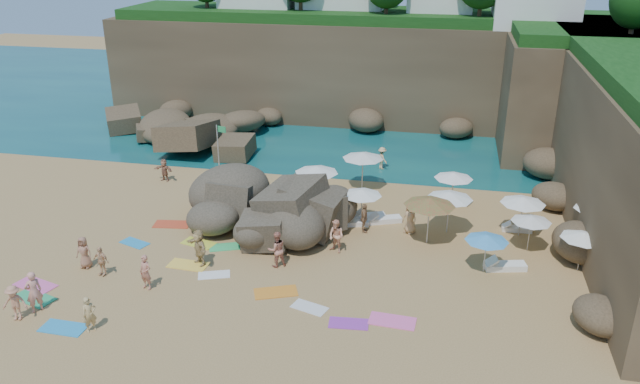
% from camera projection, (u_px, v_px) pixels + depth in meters
% --- Properties ---
extents(ground, '(120.00, 120.00, 0.00)m').
position_uv_depth(ground, '(269.00, 248.00, 31.25)').
color(ground, tan).
rests_on(ground, ground).
extents(seawater, '(120.00, 120.00, 0.00)m').
position_uv_depth(seawater, '(358.00, 101.00, 58.32)').
color(seawater, '#0C4751').
rests_on(seawater, ground).
extents(cliff_back, '(44.00, 8.00, 8.00)m').
position_uv_depth(cliff_back, '(374.00, 70.00, 51.88)').
color(cliff_back, brown).
rests_on(cliff_back, ground).
extents(cliff_corner, '(10.00, 12.00, 8.00)m').
position_uv_depth(cliff_corner, '(574.00, 93.00, 44.53)').
color(cliff_corner, brown).
rests_on(cliff_corner, ground).
extents(rock_promontory, '(12.00, 7.00, 2.00)m').
position_uv_depth(rock_promontory, '(189.00, 138.00, 47.78)').
color(rock_promontory, brown).
rests_on(rock_promontory, ground).
extents(marina_masts, '(3.10, 0.10, 6.00)m').
position_uv_depth(marina_masts, '(190.00, 62.00, 60.29)').
color(marina_masts, white).
rests_on(marina_masts, ground).
extents(rock_outcrop, '(8.57, 6.94, 3.11)m').
position_uv_depth(rock_outcrop, '(265.00, 225.00, 33.74)').
color(rock_outcrop, brown).
rests_on(rock_outcrop, ground).
extents(flag_pole, '(0.67, 0.21, 3.46)m').
position_uv_depth(flag_pole, '(219.00, 144.00, 39.57)').
color(flag_pole, silver).
rests_on(flag_pole, ground).
extents(parasol_0, '(2.16, 2.16, 2.04)m').
position_uv_depth(parasol_0, '(362.00, 192.00, 33.09)').
color(parasol_0, silver).
rests_on(parasol_0, ground).
extents(parasol_1, '(2.50, 2.50, 2.36)m').
position_uv_depth(parasol_1, '(363.00, 155.00, 37.65)').
color(parasol_1, silver).
rests_on(parasol_1, ground).
extents(parasol_2, '(2.20, 2.20, 2.08)m').
position_uv_depth(parasol_2, '(454.00, 176.00, 35.26)').
color(parasol_2, silver).
rests_on(parasol_2, ground).
extents(parasol_3, '(2.30, 2.30, 2.18)m').
position_uv_depth(parasol_3, '(523.00, 200.00, 31.80)').
color(parasol_3, silver).
rests_on(parasol_3, ground).
extents(parasol_4, '(2.47, 2.47, 2.34)m').
position_uv_depth(parasol_4, '(600.00, 206.00, 30.75)').
color(parasol_4, silver).
rests_on(parasol_4, ground).
extents(parasol_5, '(2.50, 2.50, 2.37)m').
position_uv_depth(parasol_5, '(316.00, 169.00, 35.42)').
color(parasol_5, silver).
rests_on(parasol_5, ground).
extents(parasol_6, '(2.61, 2.61, 2.47)m').
position_uv_depth(parasol_6, '(430.00, 202.00, 30.95)').
color(parasol_6, silver).
rests_on(parasol_6, ground).
extents(parasol_7, '(2.42, 2.42, 2.29)m').
position_uv_depth(parasol_7, '(450.00, 195.00, 32.13)').
color(parasol_7, silver).
rests_on(parasol_7, ground).
extents(parasol_8, '(1.96, 1.96, 1.86)m').
position_uv_depth(parasol_8, '(531.00, 219.00, 30.44)').
color(parasol_8, silver).
rests_on(parasol_8, ground).
extents(parasol_9, '(2.06, 2.06, 1.94)m').
position_uv_depth(parasol_9, '(291.00, 206.00, 31.66)').
color(parasol_9, silver).
rests_on(parasol_9, ground).
extents(parasol_10, '(2.01, 2.01, 1.90)m').
position_uv_depth(parasol_10, '(487.00, 238.00, 28.46)').
color(parasol_10, silver).
rests_on(parasol_10, ground).
extents(parasol_11, '(2.07, 2.07, 1.96)m').
position_uv_depth(parasol_11, '(584.00, 236.00, 28.57)').
color(parasol_11, silver).
rests_on(parasol_11, ground).
extents(lounger_0, '(1.63, 0.90, 0.24)m').
position_uv_depth(lounger_0, '(347.00, 223.00, 33.63)').
color(lounger_0, white).
rests_on(lounger_0, ground).
extents(lounger_1, '(1.58, 0.58, 0.24)m').
position_uv_depth(lounger_1, '(355.00, 222.00, 33.79)').
color(lounger_1, white).
rests_on(lounger_1, ground).
extents(lounger_2, '(1.84, 1.21, 0.27)m').
position_uv_depth(lounger_2, '(369.00, 216.00, 34.40)').
color(lounger_2, white).
rests_on(lounger_2, ground).
extents(lounger_3, '(1.93, 1.25, 0.28)m').
position_uv_depth(lounger_3, '(384.00, 220.00, 34.00)').
color(lounger_3, white).
rests_on(lounger_3, ground).
extents(lounger_4, '(1.57, 0.60, 0.24)m').
position_uv_depth(lounger_4, '(517.00, 229.00, 33.00)').
color(lounger_4, white).
rests_on(lounger_4, ground).
extents(lounger_5, '(2.02, 1.07, 0.30)m').
position_uv_depth(lounger_5, '(505.00, 266.00, 29.27)').
color(lounger_5, white).
rests_on(lounger_5, ground).
extents(towel_0, '(1.85, 0.95, 0.03)m').
position_uv_depth(towel_0, '(64.00, 328.00, 24.96)').
color(towel_0, '#2691CD').
rests_on(towel_0, ground).
extents(towel_1, '(2.11, 1.46, 0.03)m').
position_uv_depth(towel_1, '(35.00, 285.00, 27.96)').
color(towel_1, pink).
rests_on(towel_1, ground).
extents(towel_2, '(2.10, 1.58, 0.03)m').
position_uv_depth(towel_2, '(276.00, 292.00, 27.42)').
color(towel_2, orange).
rests_on(towel_2, ground).
extents(towel_3, '(2.08, 1.47, 0.03)m').
position_uv_depth(towel_3, '(34.00, 298.00, 26.99)').
color(towel_3, '#2DA062').
rests_on(towel_3, ground).
extents(towel_4, '(1.93, 1.05, 0.03)m').
position_uv_depth(towel_4, '(188.00, 265.00, 29.65)').
color(towel_4, yellow).
rests_on(towel_4, ground).
extents(towel_5, '(1.62, 1.18, 0.03)m').
position_uv_depth(towel_5, '(214.00, 275.00, 28.81)').
color(towel_5, white).
rests_on(towel_5, ground).
extents(towel_6, '(1.67, 0.95, 0.03)m').
position_uv_depth(towel_6, '(349.00, 323.00, 25.24)').
color(towel_6, purple).
rests_on(towel_6, ground).
extents(towel_7, '(2.06, 1.24, 0.03)m').
position_uv_depth(towel_7, '(172.00, 224.00, 33.77)').
color(towel_7, '#C64123').
rests_on(towel_7, ground).
extents(towel_8, '(1.68, 1.22, 0.03)m').
position_uv_depth(towel_8, '(135.00, 243.00, 31.75)').
color(towel_8, '#248BC3').
rests_on(towel_8, ground).
extents(towel_9, '(1.94, 1.06, 0.03)m').
position_uv_depth(towel_9, '(392.00, 321.00, 25.39)').
color(towel_9, pink).
rests_on(towel_9, ground).
extents(towel_11, '(1.83, 1.38, 0.03)m').
position_uv_depth(towel_11, '(226.00, 247.00, 31.36)').
color(towel_11, '#36BF68').
rests_on(towel_11, ground).
extents(towel_12, '(1.87, 1.25, 0.03)m').
position_uv_depth(towel_12, '(199.00, 243.00, 31.73)').
color(towel_12, '#D1D939').
rests_on(towel_12, ground).
extents(towel_13, '(1.68, 1.19, 0.03)m').
position_uv_depth(towel_13, '(309.00, 308.00, 26.31)').
color(towel_13, silver).
rests_on(towel_13, ground).
extents(person_stand_0, '(0.63, 0.65, 1.51)m').
position_uv_depth(person_stand_0, '(89.00, 314.00, 24.54)').
color(person_stand_0, tan).
rests_on(person_stand_0, ground).
extents(person_stand_1, '(1.09, 1.03, 1.78)m').
position_uv_depth(person_stand_1, '(277.00, 249.00, 29.26)').
color(person_stand_1, tan).
rests_on(person_stand_1, ground).
extents(person_stand_2, '(0.94, 1.00, 1.51)m').
position_uv_depth(person_stand_2, '(382.00, 158.00, 41.37)').
color(person_stand_2, '#D6B17A').
rests_on(person_stand_2, ground).
extents(person_stand_3, '(0.47, 0.97, 1.61)m').
position_uv_depth(person_stand_3, '(364.00, 218.00, 32.63)').
color(person_stand_3, '#9E754F').
rests_on(person_stand_3, ground).
extents(person_stand_4, '(0.95, 0.87, 1.72)m').
position_uv_depth(person_stand_4, '(410.00, 218.00, 32.54)').
color(person_stand_4, tan).
rests_on(person_stand_4, ground).
extents(person_stand_5, '(1.39, 0.66, 1.45)m').
position_uv_depth(person_stand_5, '(164.00, 170.00, 39.43)').
color(person_stand_5, '#A36C51').
rests_on(person_stand_5, ground).
extents(person_stand_6, '(0.76, 0.81, 1.86)m').
position_uv_depth(person_stand_6, '(34.00, 292.00, 25.75)').
color(person_stand_6, '#E69582').
rests_on(person_stand_6, ground).
extents(person_lie_0, '(1.31, 1.73, 0.41)m').
position_uv_depth(person_lie_0, '(17.00, 315.00, 25.43)').
color(person_lie_0, tan).
rests_on(person_lie_0, ground).
extents(person_lie_1, '(1.08, 1.54, 0.34)m').
position_uv_depth(person_lie_1, '(103.00, 272.00, 28.76)').
color(person_lie_1, '#E1AD80').
rests_on(person_lie_1, ground).
extents(person_lie_2, '(0.78, 1.56, 0.41)m').
position_uv_depth(person_lie_2, '(86.00, 264.00, 29.38)').
color(person_lie_2, '#A06B50').
rests_on(person_lie_2, ground).
extents(person_lie_3, '(2.39, 2.41, 0.47)m').
position_uv_depth(person_lie_3, '(200.00, 260.00, 29.65)').
color(person_lie_3, tan).
rests_on(person_lie_3, ground).
extents(person_lie_4, '(0.98, 1.71, 0.39)m').
position_uv_depth(person_lie_4, '(147.00, 285.00, 27.64)').
color(person_lie_4, tan).
rests_on(person_lie_4, ground).
extents(person_lie_5, '(1.54, 1.87, 0.64)m').
position_uv_depth(person_lie_5, '(336.00, 246.00, 30.75)').
color(person_lie_5, '#F5B08B').
rests_on(person_lie_5, ground).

